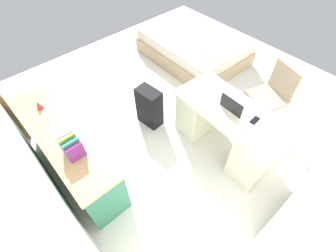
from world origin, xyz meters
TOP-DOWN VIEW (x-y plane):
  - ground_plane at (0.00, 0.00)m, footprint 5.37×5.37m
  - desk at (-0.94, 0.11)m, footprint 1.47×0.72m
  - office_chair at (-1.01, -0.75)m, footprint 0.58×0.58m
  - credenza at (0.11, 1.80)m, footprint 1.80×0.48m
  - bed at (0.84, -1.14)m, footprint 1.93×1.44m
  - suitcase_black at (0.11, 0.57)m, footprint 0.38×0.26m
  - laptop at (-0.94, 0.11)m, footprint 0.32×0.23m
  - computer_mouse at (-0.68, 0.05)m, footprint 0.06×0.10m
  - cell_phone_near_laptop at (-1.22, 0.06)m, footprint 0.07×0.14m
  - book_row at (-0.23, 1.81)m, footprint 0.19×0.17m
  - figurine_small at (0.63, 1.81)m, footprint 0.08×0.08m

SIDE VIEW (x-z plane):
  - ground_plane at x=0.00m, z-range 0.00..0.00m
  - bed at x=0.84m, z-range -0.05..0.53m
  - suitcase_black at x=0.11m, z-range 0.00..0.62m
  - credenza at x=0.11m, z-range 0.00..0.74m
  - desk at x=-0.94m, z-range 0.02..0.76m
  - office_chair at x=-1.01m, z-range -0.05..0.89m
  - cell_phone_near_laptop at x=-1.22m, z-range 0.74..0.75m
  - computer_mouse at x=-0.68m, z-range 0.74..0.77m
  - laptop at x=-0.94m, z-range 0.69..0.89m
  - figurine_small at x=0.63m, z-range 0.74..0.85m
  - book_row at x=-0.23m, z-range 0.73..0.96m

